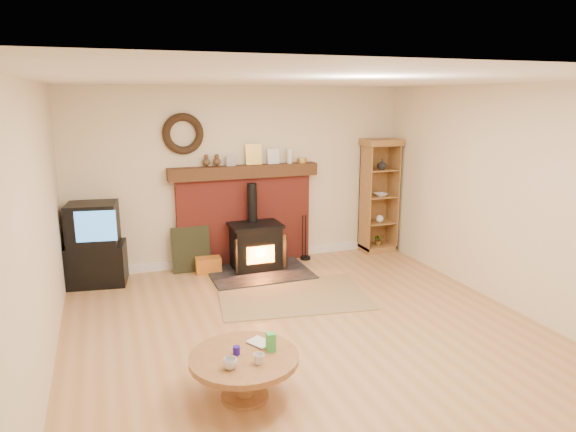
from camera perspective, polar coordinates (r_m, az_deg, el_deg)
name	(u,v)px	position (r m, az deg, el deg)	size (l,w,h in m)	color
ground	(314,338)	(5.49, 2.87, -13.42)	(5.50, 5.50, 0.00)	#B07C49
room_shell	(310,174)	(5.05, 2.49, 4.73)	(5.02, 5.52, 2.61)	beige
chimney_breast	(245,211)	(7.62, -4.82, 0.59)	(2.20, 0.22, 1.78)	#9C3227
wood_stove	(256,248)	(7.38, -3.54, -3.59)	(1.40, 1.00, 1.24)	black
area_rug	(293,296)	(6.53, 0.52, -8.84)	(1.83, 1.26, 0.01)	brown
tv_unit	(95,246)	(7.25, -20.67, -3.12)	(0.82, 0.63, 1.10)	black
curio_cabinet	(378,196)	(8.32, 10.01, 2.24)	(0.58, 0.42, 1.81)	brown
firelog_box	(208,265)	(7.42, -8.85, -5.42)	(0.35, 0.22, 0.22)	gold
leaning_painting	(191,249)	(7.46, -10.72, -3.65)	(0.54, 0.03, 0.65)	black
fire_tools	(305,253)	(7.92, 1.91, -4.09)	(0.16, 0.16, 0.70)	black
coffee_table	(244,363)	(4.40, -4.86, -16.02)	(0.91, 0.91, 0.55)	brown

